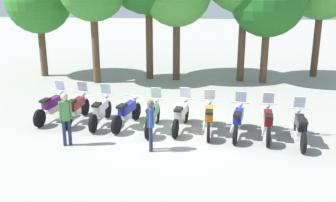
# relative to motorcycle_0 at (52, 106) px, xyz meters

# --- Properties ---
(ground_plane) EXTENTS (80.00, 80.00, 0.00)m
(ground_plane) POSITION_rel_motorcycle_0_xyz_m (4.33, -0.72, -0.52)
(ground_plane) COLOR #9E9B93
(motorcycle_0) EXTENTS (0.77, 2.16, 1.37)m
(motorcycle_0) POSITION_rel_motorcycle_0_xyz_m (0.00, 0.00, 0.00)
(motorcycle_0) COLOR black
(motorcycle_0) RESTS_ON ground_plane
(motorcycle_1) EXTENTS (0.66, 2.18, 1.37)m
(motorcycle_1) POSITION_rel_motorcycle_0_xyz_m (0.96, -0.11, 0.00)
(motorcycle_1) COLOR black
(motorcycle_1) RESTS_ON ground_plane
(motorcycle_2) EXTENTS (0.62, 2.19, 1.37)m
(motorcycle_2) POSITION_rel_motorcycle_0_xyz_m (1.92, -0.35, 0.00)
(motorcycle_2) COLOR black
(motorcycle_2) RESTS_ON ground_plane
(motorcycle_3) EXTENTS (0.83, 2.13, 0.99)m
(motorcycle_3) POSITION_rel_motorcycle_0_xyz_m (2.89, -0.45, -0.01)
(motorcycle_3) COLOR black
(motorcycle_3) RESTS_ON ground_plane
(motorcycle_4) EXTENTS (0.62, 2.19, 1.37)m
(motorcycle_4) POSITION_rel_motorcycle_0_xyz_m (3.85, -0.74, 0.00)
(motorcycle_4) COLOR black
(motorcycle_4) RESTS_ON ground_plane
(motorcycle_5) EXTENTS (0.72, 2.17, 1.37)m
(motorcycle_5) POSITION_rel_motorcycle_0_xyz_m (4.81, -0.61, 0.00)
(motorcycle_5) COLOR black
(motorcycle_5) RESTS_ON ground_plane
(motorcycle_6) EXTENTS (0.62, 2.19, 1.37)m
(motorcycle_6) POSITION_rel_motorcycle_0_xyz_m (5.77, -0.80, 0.00)
(motorcycle_6) COLOR black
(motorcycle_6) RESTS_ON ground_plane
(motorcycle_7) EXTENTS (0.72, 2.17, 1.37)m
(motorcycle_7) POSITION_rel_motorcycle_0_xyz_m (6.74, -0.97, 0.00)
(motorcycle_7) COLOR black
(motorcycle_7) RESTS_ON ground_plane
(motorcycle_8) EXTENTS (0.63, 2.19, 1.37)m
(motorcycle_8) POSITION_rel_motorcycle_0_xyz_m (7.70, -1.06, 0.00)
(motorcycle_8) COLOR black
(motorcycle_8) RESTS_ON ground_plane
(motorcycle_9) EXTENTS (0.62, 2.19, 1.37)m
(motorcycle_9) POSITION_rel_motorcycle_0_xyz_m (8.66, -1.46, 0.00)
(motorcycle_9) COLOR black
(motorcycle_9) RESTS_ON ground_plane
(person_0) EXTENTS (0.39, 0.30, 1.71)m
(person_0) POSITION_rel_motorcycle_0_xyz_m (1.33, -2.32, 0.49)
(person_0) COLOR #232D4C
(person_0) RESTS_ON ground_plane
(person_1) EXTENTS (0.23, 0.41, 1.61)m
(person_1) POSITION_rel_motorcycle_0_xyz_m (4.00, -2.49, 0.42)
(person_1) COLOR #232D4C
(person_1) RESTS_ON ground_plane
(tree_0) EXTENTS (3.34, 3.34, 5.61)m
(tree_0) POSITION_rel_motorcycle_0_xyz_m (-2.95, 6.84, 3.40)
(tree_0) COLOR brown
(tree_0) RESTS_ON ground_plane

